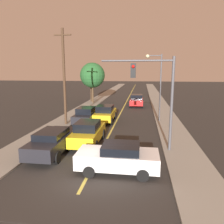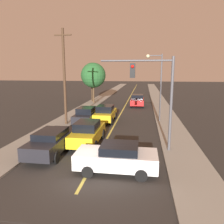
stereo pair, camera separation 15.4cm
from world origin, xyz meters
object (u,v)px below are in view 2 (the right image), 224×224
streetlamp_right (157,79)px  car_outer_lane_second (87,115)px  car_near_lane_front (88,132)px  traffic_signal_mast (155,88)px  car_near_lane_second (105,113)px  car_crossing_right (117,157)px  tree_left_far (93,75)px  tree_left_near (92,71)px  car_outer_lane_front (52,141)px  car_far_oncoming (137,101)px  utility_pole_left (64,76)px

streetlamp_right → car_outer_lane_second: bearing=-167.8°
car_near_lane_front → streetlamp_right: streetlamp_right is taller
traffic_signal_mast → car_near_lane_second: bearing=120.1°
car_crossing_right → tree_left_far: 24.80m
car_near_lane_second → traffic_signal_mast: (4.55, -7.84, 3.28)m
streetlamp_right → tree_left_near: (-9.89, 13.16, 0.78)m
tree_left_near → tree_left_far: bearing=-66.8°
car_outer_lane_second → traffic_signal_mast: (6.33, -7.01, 3.32)m
traffic_signal_mast → tree_left_near: 23.59m
car_near_lane_second → car_outer_lane_front: (-1.78, -9.19, -0.04)m
car_near_lane_second → car_far_oncoming: size_ratio=1.07×
utility_pole_left → tree_left_near: 15.87m
car_outer_lane_front → car_outer_lane_second: bearing=90.0°
car_near_lane_front → tree_left_near: tree_left_near is taller
streetlamp_right → tree_left_far: streetlamp_right is taller
tree_left_far → car_outer_lane_second: bearing=-80.0°
car_near_lane_second → utility_pole_left: size_ratio=0.51×
car_far_oncoming → traffic_signal_mast: traffic_signal_mast is taller
car_outer_lane_second → traffic_signal_mast: bearing=-47.9°
car_outer_lane_front → car_far_oncoming: size_ratio=1.18×
car_far_oncoming → tree_left_far: 8.23m
car_outer_lane_second → car_near_lane_front: bearing=-74.3°
tree_left_near → tree_left_far: size_ratio=1.01×
tree_left_far → car_near_lane_second: bearing=-71.6°
car_outer_lane_front → utility_pole_left: bearing=103.6°
car_near_lane_second → utility_pole_left: utility_pole_left is taller
car_far_oncoming → car_outer_lane_second: bearing=66.9°
car_crossing_right → tree_left_far: (-6.71, 23.59, 3.71)m
utility_pole_left → tree_left_far: bearing=92.4°
car_crossing_right → tree_left_far: tree_left_far is taller
traffic_signal_mast → tree_left_far: size_ratio=0.94×
car_near_lane_second → car_far_oncoming: 10.71m
traffic_signal_mast → streetlamp_right: bearing=85.9°
car_far_oncoming → traffic_signal_mast: bearing=95.0°
car_near_lane_front → car_outer_lane_second: car_near_lane_front is taller
car_far_oncoming → car_crossing_right: size_ratio=1.00×
car_outer_lane_second → car_outer_lane_front: bearing=-90.0°
traffic_signal_mast → tree_left_near: (-9.27, 21.66, 1.06)m
car_near_lane_second → car_outer_lane_second: car_near_lane_second is taller
car_crossing_right → car_far_oncoming: bearing=-1.0°
streetlamp_right → utility_pole_left: size_ratio=0.76×
car_near_lane_second → utility_pole_left: bearing=-150.4°
tree_left_near → utility_pole_left: bearing=-85.6°
car_near_lane_front → car_outer_lane_front: car_near_lane_front is taller
car_near_lane_front → car_outer_lane_front: (-1.78, -1.99, -0.04)m
car_far_oncoming → tree_left_near: 9.50m
car_near_lane_front → car_crossing_right: 4.74m
car_crossing_right → streetlamp_right: 12.65m
car_near_lane_front → car_far_oncoming: 17.75m
traffic_signal_mast → tree_left_far: tree_left_far is taller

